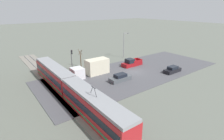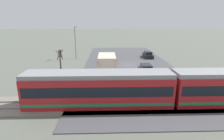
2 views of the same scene
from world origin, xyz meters
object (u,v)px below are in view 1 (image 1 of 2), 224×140
sedan_car_1 (120,78)px  street_tree (81,59)px  box_truck (93,68)px  traffic_light_pole (72,57)px  sedan_car_0 (172,70)px  pickup_truck (132,63)px  light_rail_tram (70,87)px  street_lamp_near_crossing (124,43)px

sedan_car_1 → street_tree: bearing=8.7°
box_truck → traffic_light_pole: bearing=18.4°
sedan_car_0 → pickup_truck: bearing=-154.9°
light_rail_tram → sedan_car_1: (0.27, -10.93, -1.08)m
light_rail_tram → sedan_car_1: size_ratio=6.38×
traffic_light_pole → street_tree: traffic_light_pole is taller
light_rail_tram → sedan_car_1: light_rail_tram is taller
sedan_car_1 → street_lamp_near_crossing: street_lamp_near_crossing is taller
pickup_truck → traffic_light_pole: traffic_light_pole is taller
box_truck → pickup_truck: size_ratio=1.55×
box_truck → sedan_car_1: size_ratio=1.84×
box_truck → light_rail_tram: bearing=129.1°
light_rail_tram → traffic_light_pole: 14.35m
street_tree → sedan_car_1: bearing=-171.3°
box_truck → pickup_truck: box_truck is taller
light_rail_tram → sedan_car_0: 24.01m
box_truck → pickup_truck: 11.28m
box_truck → sedan_car_0: box_truck is taller
sedan_car_1 → pickup_truck: bearing=-55.5°
box_truck → sedan_car_1: box_truck is taller
traffic_light_pole → sedan_car_1: bearing=-159.5°
street_tree → street_lamp_near_crossing: (0.16, -14.55, 2.24)m
pickup_truck → street_lamp_near_crossing: street_lamp_near_crossing is taller
sedan_car_0 → sedan_car_1: 13.28m
sedan_car_0 → light_rail_tram: bearing=-97.3°
street_lamp_near_crossing → sedan_car_0: bearing=-178.8°
sedan_car_0 → traffic_light_pole: size_ratio=0.96×
light_rail_tram → pickup_truck: 20.46m
light_rail_tram → street_lamp_near_crossing: street_lamp_near_crossing is taller
sedan_car_0 → street_lamp_near_crossing: 17.19m
sedan_car_0 → traffic_light_pole: bearing=-132.1°
light_rail_tram → traffic_light_pole: bearing=-25.8°
light_rail_tram → street_tree: light_rail_tram is taller
traffic_light_pole → box_truck: bearing=-161.6°
sedan_car_1 → light_rail_tram: bearing=91.4°
light_rail_tram → pickup_truck: (6.14, -19.50, -0.97)m
box_truck → traffic_light_pole: size_ratio=1.80×
street_lamp_near_crossing → street_tree: bearing=90.6°
box_truck → sedan_car_1: 7.03m
sedan_car_1 → traffic_light_pole: traffic_light_pole is taller
box_truck → sedan_car_1: (-6.44, -2.67, -0.94)m
light_rail_tram → sedan_car_1: 10.98m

